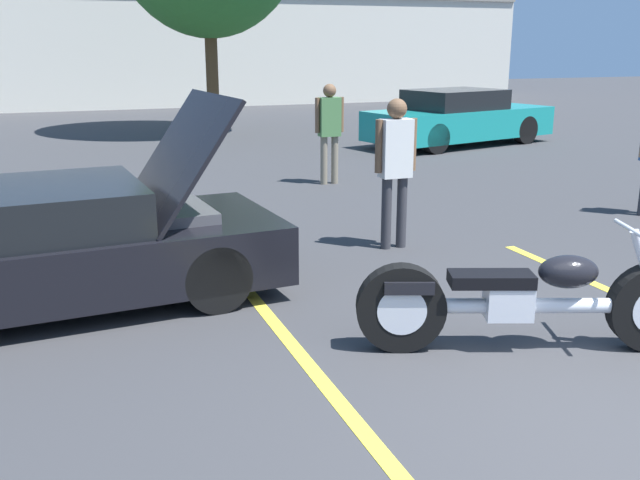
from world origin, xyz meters
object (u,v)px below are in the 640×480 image
motorcycle (526,300)px  spectator_far_lot (329,125)px  spectator_near_motorcycle (396,160)px  show_car_hood_open (61,246)px  parked_car_right_row (459,119)px

motorcycle → spectator_far_lot: spectator_far_lot is taller
motorcycle → spectator_near_motorcycle: spectator_near_motorcycle is taller
show_car_hood_open → spectator_near_motorcycle: bearing=5.4°
parked_car_right_row → motorcycle: bearing=-132.5°
show_car_hood_open → spectator_near_motorcycle: (3.72, 0.64, 0.49)m
show_car_hood_open → spectator_near_motorcycle: show_car_hood_open is taller
show_car_hood_open → spectator_far_lot: show_car_hood_open is taller
spectator_near_motorcycle → spectator_far_lot: (0.73, 4.03, -0.04)m
motorcycle → spectator_far_lot: (1.06, 7.04, 0.60)m
motorcycle → parked_car_right_row: size_ratio=0.51×
motorcycle → show_car_hood_open: bearing=165.1°
spectator_far_lot → show_car_hood_open: bearing=-133.6°
show_car_hood_open → spectator_near_motorcycle: 3.80m
spectator_near_motorcycle → motorcycle: bearing=-96.3°
spectator_near_motorcycle → spectator_far_lot: size_ratio=1.03×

